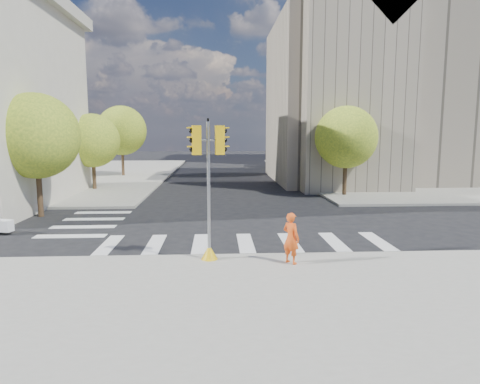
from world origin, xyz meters
name	(u,v)px	position (x,y,z in m)	size (l,w,h in m)	color
ground	(245,232)	(0.00, 0.00, 0.00)	(160.00, 160.00, 0.00)	black
sidewalk_near	(282,360)	(0.00, -11.00, 0.07)	(30.00, 14.00, 0.15)	gray
sidewalk_far_right	(415,173)	(20.00, 26.00, 0.07)	(28.00, 40.00, 0.15)	gray
sidewalk_far_left	(34,175)	(-20.00, 26.00, 0.07)	(28.00, 40.00, 0.15)	gray
civic_building	(407,99)	(15.59, 19.12, 7.26)	(26.00, 16.00, 19.39)	gray
office_tower	(383,55)	(22.00, 42.00, 15.00)	(20.00, 18.00, 30.00)	#9EA0A3
tree_lw_near	(36,136)	(-10.50, 4.00, 4.20)	(4.40, 4.40, 6.41)	#382616
tree_lw_mid	(93,141)	(-10.50, 14.00, 3.76)	(4.00, 4.00, 5.77)	#382616
tree_lw_far	(122,131)	(-10.50, 24.00, 4.54)	(4.80, 4.80, 6.95)	#382616
tree_re_near	(346,137)	(7.50, 10.00, 4.05)	(4.20, 4.20, 6.16)	#382616
tree_re_mid	(309,132)	(7.50, 22.00, 4.35)	(4.60, 4.60, 6.66)	#382616
tree_re_far	(288,136)	(7.50, 34.00, 3.87)	(4.00, 4.00, 5.88)	#382616
lamp_near	(337,130)	(8.00, 14.00, 4.58)	(0.35, 0.18, 8.11)	black
lamp_far	(301,130)	(8.00, 28.00, 4.58)	(0.35, 0.18, 8.11)	black
traffic_signal	(209,201)	(-1.50, -4.60, 2.15)	(1.08, 0.56, 4.71)	#DCAA0B
photographer	(291,238)	(1.17, -5.19, 1.00)	(0.62, 0.41, 1.69)	#E54E15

